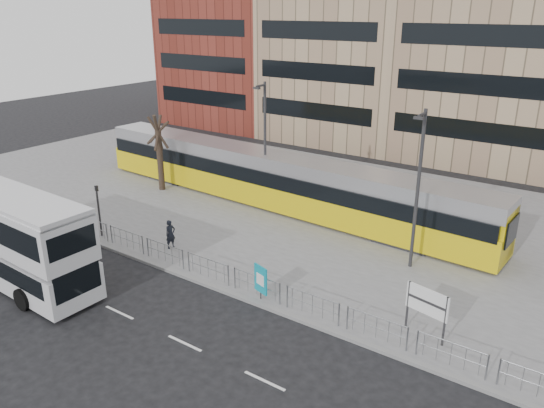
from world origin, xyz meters
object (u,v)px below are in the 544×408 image
Objects in this scene: traffic_light_west at (98,204)px; lamp_post_west at (265,141)px; pedestrian at (171,234)px; lamp_post_east at (418,185)px; station_sign at (427,304)px; double_decker_bus at (5,231)px; tram at (274,179)px; bare_tree at (156,112)px; ad_panel at (261,280)px.

lamp_post_west is at bearing 76.92° from traffic_light_west.
lamp_post_east reaches higher than pedestrian.
station_sign is at bearing -63.59° from lamp_post_east.
double_decker_bus is 16.57m from tram.
lamp_post_east is at bearing -14.20° from lamp_post_west.
pedestrian is 0.20× the size of lamp_post_west.
double_decker_bus is 14.52m from bare_tree.
pedestrian is (-14.56, 0.12, -0.69)m from station_sign.
lamp_post_west is at bearing 10.49° from bare_tree.
traffic_light_west is 0.37× the size of lamp_post_west.
tram is at bearing 158.88° from station_sign.
station_sign is 23.83m from bare_tree.
ad_panel is (6.65, -10.53, -0.80)m from tram.
lamp_post_east is at bearing 36.70° from traffic_light_west.
lamp_post_east reaches higher than bare_tree.
pedestrian is at bearing 28.72° from traffic_light_west.
ad_panel is 1.03× the size of pedestrian.
tram is at bearing 139.72° from ad_panel.
double_decker_bus is 20.02m from station_sign.
pedestrian is 0.53× the size of traffic_light_west.
bare_tree is at bearing -169.51° from lamp_post_west.
station_sign is 16.77m from lamp_post_west.
station_sign is 19.17m from traffic_light_west.
double_decker_bus is at bearing -75.45° from bare_tree.
traffic_light_west is at bearing -157.89° from lamp_post_east.
bare_tree is at bearing 174.87° from station_sign.
bare_tree reaches higher than ad_panel.
tram is 11.41m from traffic_light_west.
ad_panel is at bearing 12.57° from traffic_light_west.
lamp_post_east reaches higher than ad_panel.
station_sign is 14.58m from pedestrian.
lamp_post_east is at bearing 128.54° from station_sign.
traffic_light_west is at bearing 117.43° from pedestrian.
pedestrian is 0.20× the size of lamp_post_east.
tram is 9.80× the size of traffic_light_west.
bare_tree is (-7.83, 6.84, 4.92)m from pedestrian.
bare_tree reaches higher than double_decker_bus.
ad_panel is 12.63m from lamp_post_west.
station_sign is at bearing -30.96° from lamp_post_west.
station_sign reaches higher than pedestrian.
tram is at bearing 76.94° from traffic_light_west.
traffic_light_west is at bearing -164.58° from ad_panel.
pedestrian is at bearing -41.11° from bare_tree.
double_decker_bus is 1.40× the size of lamp_post_west.
station_sign is at bearing 21.12° from double_decker_bus.
ad_panel is at bearing -55.03° from lamp_post_west.
ad_panel is at bearing -28.96° from bare_tree.
bare_tree is at bearing 168.49° from ad_panel.
tram reaches higher than pedestrian.
double_decker_bus is at bearing -72.47° from traffic_light_west.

